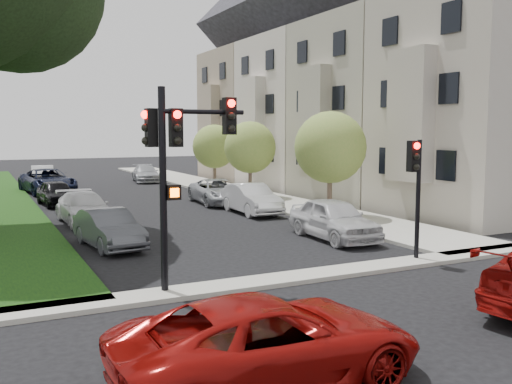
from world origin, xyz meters
name	(u,v)px	position (x,y,z in m)	size (l,w,h in m)	color
ground	(351,298)	(0.00, 0.00, 0.00)	(140.00, 140.00, 0.00)	black
sidewalk_right	(220,188)	(6.75, 24.00, 0.06)	(3.50, 44.00, 0.12)	#A7A496
sidewalk_cross	(306,276)	(0.00, 2.00, 0.06)	(60.00, 1.00, 0.12)	#A7A496
house_a	(479,61)	(12.45, 8.00, 6.93)	(7.70, 7.55, 15.97)	#BBB6AF
house_b	(372,75)	(12.45, 15.50, 6.93)	(7.70, 7.55, 15.97)	gray
house_c	(303,85)	(12.45, 23.00, 6.93)	(7.70, 7.55, 15.97)	#9D9D9D
house_d	(254,91)	(12.45, 30.50, 6.93)	(7.70, 7.55, 15.97)	tan
small_tree_a	(330,147)	(6.20, 10.25, 3.13)	(3.14, 3.14, 4.71)	brown
small_tree_b	(250,147)	(6.20, 18.29, 2.91)	(2.92, 2.92, 4.38)	brown
small_tree_c	(214,147)	(6.20, 23.59, 2.82)	(2.83, 2.83, 4.24)	brown
traffic_signal_main	(178,152)	(-3.42, 2.23, 3.37)	(2.39, 0.62, 4.89)	black
traffic_signal_secondary	(416,177)	(3.81, 2.19, 2.52)	(0.45, 0.37, 3.61)	black
car_cross_near	(269,341)	(-3.79, -3.11, 0.68)	(2.26, 4.91, 1.36)	maroon
car_parked_0	(334,219)	(3.69, 6.19, 0.74)	(1.74, 4.32, 1.47)	silver
car_parked_1	(251,199)	(3.77, 13.16, 0.70)	(1.48, 4.24, 1.40)	silver
car_parked_2	(218,192)	(3.73, 17.11, 0.65)	(2.17, 4.70, 1.31)	#999BA0
car_parked_4	(146,173)	(3.75, 31.28, 0.63)	(1.78, 4.37, 1.27)	#999BA0
car_parked_5	(109,229)	(-3.83, 8.29, 0.64)	(1.35, 3.86, 1.27)	#3F4247
car_parked_6	(84,208)	(-3.69, 13.73, 0.65)	(1.81, 4.45, 1.29)	silver
car_parked_7	(57,193)	(-3.99, 20.20, 0.65)	(1.54, 3.82, 1.30)	black
car_parked_8	(48,181)	(-3.75, 26.32, 0.75)	(2.50, 5.43, 1.51)	black
car_parked_9	(43,176)	(-3.47, 31.91, 0.69)	(1.46, 4.18, 1.38)	silver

